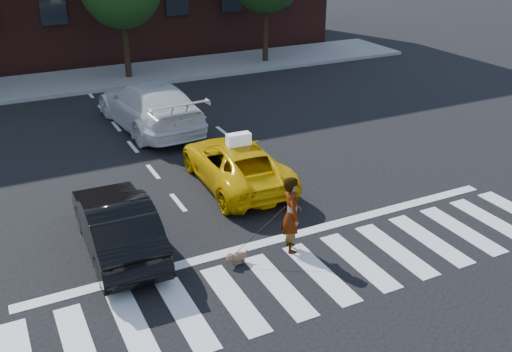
# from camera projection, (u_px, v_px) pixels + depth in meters

# --- Properties ---
(ground) EXTENTS (120.00, 120.00, 0.00)m
(ground) POSITION_uv_depth(u_px,v_px,m) (320.00, 273.00, 12.02)
(ground) COLOR black
(ground) RESTS_ON ground
(crosswalk) EXTENTS (13.00, 2.40, 0.01)m
(crosswalk) POSITION_uv_depth(u_px,v_px,m) (320.00, 273.00, 12.02)
(crosswalk) COLOR silver
(crosswalk) RESTS_ON ground
(stop_line) EXTENTS (12.00, 0.30, 0.01)m
(stop_line) POSITION_uv_depth(u_px,v_px,m) (283.00, 238.00, 13.32)
(stop_line) COLOR silver
(stop_line) RESTS_ON ground
(sidewalk_far) EXTENTS (30.00, 4.00, 0.15)m
(sidewalk_far) POSITION_uv_depth(u_px,v_px,m) (116.00, 77.00, 26.21)
(sidewalk_far) COLOR slate
(sidewalk_far) RESTS_ON ground
(taxi) EXTENTS (2.23, 4.52, 1.23)m
(taxi) POSITION_uv_depth(u_px,v_px,m) (236.00, 163.00, 15.77)
(taxi) COLOR #E6B204
(taxi) RESTS_ON ground
(black_sedan) EXTENTS (1.53, 4.09, 1.33)m
(black_sedan) POSITION_uv_depth(u_px,v_px,m) (117.00, 223.00, 12.60)
(black_sedan) COLOR black
(black_sedan) RESTS_ON ground
(white_suv) EXTENTS (2.78, 5.85, 1.65)m
(white_suv) POSITION_uv_depth(u_px,v_px,m) (150.00, 105.00, 19.89)
(white_suv) COLOR silver
(white_suv) RESTS_ON ground
(woman) EXTENTS (0.60, 0.75, 1.79)m
(woman) POSITION_uv_depth(u_px,v_px,m) (292.00, 214.00, 12.50)
(woman) COLOR #999999
(woman) RESTS_ON ground
(dog) EXTENTS (0.54, 0.24, 0.31)m
(dog) POSITION_uv_depth(u_px,v_px,m) (236.00, 257.00, 12.25)
(dog) COLOR #866144
(dog) RESTS_ON ground
(taxi_sign) EXTENTS (0.66, 0.31, 0.32)m
(taxi_sign) POSITION_uv_depth(u_px,v_px,m) (239.00, 139.00, 15.28)
(taxi_sign) COLOR white
(taxi_sign) RESTS_ON taxi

